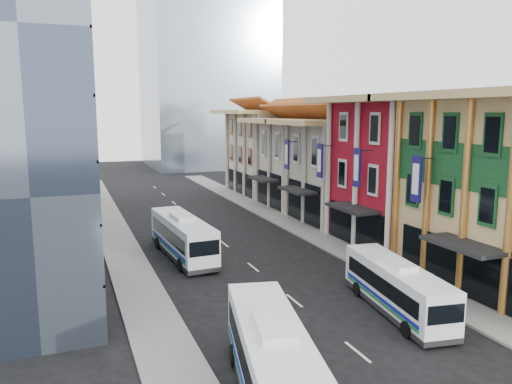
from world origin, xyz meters
name	(u,v)px	position (x,y,z in m)	size (l,w,h in m)	color
ground	(370,362)	(0.00, 0.00, 0.00)	(200.00, 200.00, 0.00)	black
sidewalk_right	(312,234)	(8.50, 22.00, 0.07)	(3.00, 90.00, 0.15)	slate
sidewalk_left	(123,253)	(-8.50, 22.00, 0.07)	(3.00, 90.00, 0.15)	slate
shophouse_red	(398,174)	(14.00, 17.00, 6.00)	(8.00, 10.00, 12.00)	#A91322
shophouse_cream_near	(340,173)	(14.00, 26.50, 5.00)	(8.00, 9.00, 10.00)	beige
shophouse_cream_mid	(302,165)	(14.00, 35.50, 5.00)	(8.00, 9.00, 10.00)	beige
shophouse_cream_far	(268,154)	(14.00, 46.00, 5.50)	(8.00, 12.00, 11.00)	beige
office_block_far	(30,151)	(-16.00, 42.00, 7.00)	(10.00, 18.00, 14.00)	gray
bus_left_near	(273,362)	(-5.40, -1.44, 1.71)	(2.50, 10.68, 3.43)	silver
bus_left_far	(183,236)	(-4.20, 19.49, 1.71)	(2.50, 10.67, 3.42)	silver
bus_right	(397,286)	(4.65, 4.36, 1.52)	(2.23, 9.50, 3.05)	white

